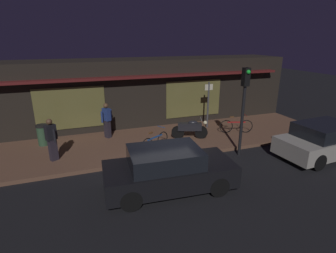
# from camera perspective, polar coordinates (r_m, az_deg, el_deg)

# --- Properties ---
(ground_plane) EXTENTS (60.00, 60.00, 0.00)m
(ground_plane) POSITION_cam_1_polar(r_m,az_deg,el_deg) (9.76, 0.42, -10.02)
(ground_plane) COLOR black
(sidewalk_slab) EXTENTS (18.00, 4.00, 0.15)m
(sidewalk_slab) POSITION_cam_1_polar(r_m,az_deg,el_deg) (12.32, -4.36, -3.42)
(sidewalk_slab) COLOR brown
(sidewalk_slab) RESTS_ON ground_plane
(storefront_building) EXTENTS (18.00, 3.30, 3.60)m
(storefront_building) POSITION_cam_1_polar(r_m,az_deg,el_deg) (15.02, -8.00, 7.32)
(storefront_building) COLOR black
(storefront_building) RESTS_ON ground_plane
(motorcycle) EXTENTS (1.64, 0.80, 0.97)m
(motorcycle) POSITION_cam_1_polar(r_m,az_deg,el_deg) (12.45, 4.82, -0.39)
(motorcycle) COLOR black
(motorcycle) RESTS_ON sidewalk_slab
(bicycle_parked) EXTENTS (1.59, 0.62, 0.91)m
(bicycle_parked) POSITION_cam_1_polar(r_m,az_deg,el_deg) (13.63, 14.43, 0.14)
(bicycle_parked) COLOR black
(bicycle_parked) RESTS_ON sidewalk_slab
(bicycle_extra) EXTENTS (1.44, 0.90, 0.91)m
(bicycle_extra) POSITION_cam_1_polar(r_m,az_deg,el_deg) (11.22, -2.82, -3.25)
(bicycle_extra) COLOR black
(bicycle_extra) RESTS_ON sidewalk_slab
(person_photographer) EXTENTS (0.44, 0.57, 1.67)m
(person_photographer) POSITION_cam_1_polar(r_m,az_deg,el_deg) (10.98, -23.75, -2.45)
(person_photographer) COLOR #28232D
(person_photographer) RESTS_ON sidewalk_slab
(person_bystander) EXTENTS (0.57, 0.44, 1.67)m
(person_bystander) POSITION_cam_1_polar(r_m,az_deg,el_deg) (12.73, -13.02, 1.42)
(person_bystander) COLOR #28232D
(person_bystander) RESTS_ON sidewalk_slab
(sign_post) EXTENTS (0.44, 0.09, 2.40)m
(sign_post) POSITION_cam_1_polar(r_m,az_deg,el_deg) (13.89, 8.62, 5.15)
(sign_post) COLOR #47474C
(sign_post) RESTS_ON sidewalk_slab
(trash_bin) EXTENTS (0.48, 0.48, 0.93)m
(trash_bin) POSITION_cam_1_polar(r_m,az_deg,el_deg) (12.89, -25.35, -1.61)
(trash_bin) COLOR #2D4C33
(trash_bin) RESTS_ON sidewalk_slab
(traffic_light_pole) EXTENTS (0.24, 0.33, 3.60)m
(traffic_light_pole) POSITION_cam_1_polar(r_m,az_deg,el_deg) (10.82, 16.05, 6.14)
(traffic_light_pole) COLOR black
(traffic_light_pole) RESTS_ON ground_plane
(parked_car_near) EXTENTS (4.21, 2.03, 1.42)m
(parked_car_near) POSITION_cam_1_polar(r_m,az_deg,el_deg) (8.48, 0.03, -9.25)
(parked_car_near) COLOR black
(parked_car_near) RESTS_ON ground_plane
(parked_car_far) EXTENTS (4.22, 2.05, 1.42)m
(parked_car_far) POSITION_cam_1_polar(r_m,az_deg,el_deg) (12.58, 30.70, -2.53)
(parked_car_far) COLOR black
(parked_car_far) RESTS_ON ground_plane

